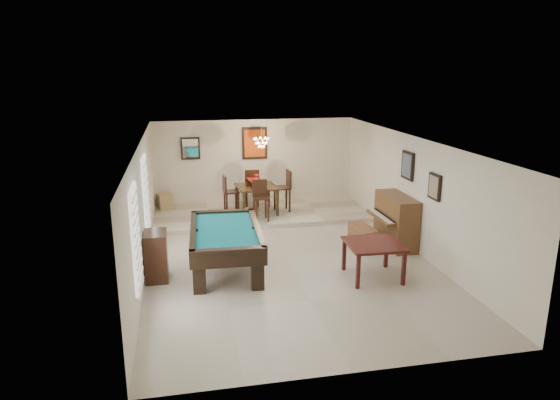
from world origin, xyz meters
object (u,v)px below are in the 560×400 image
object	(u,v)px
square_table	(373,260)
upright_piano	(390,221)
apothecary_chest	(156,256)
dining_table	(257,197)
chandelier	(261,139)
dining_chair_west	(231,195)
corner_bench	(165,201)
piano_bench	(363,237)
flower_vase	(257,178)
pool_table	(226,250)
dining_chair_south	(261,201)
dining_chair_north	(251,187)
dining_chair_east	(282,191)

from	to	relation	value
square_table	upright_piano	size ratio (longest dim) A/B	0.73
apothecary_chest	dining_table	size ratio (longest dim) A/B	0.90
chandelier	square_table	bearing A→B (deg)	-72.35
apothecary_chest	chandelier	xyz separation A→B (m)	(2.76, 3.89, 1.71)
apothecary_chest	dining_chair_west	xyz separation A→B (m)	(1.90, 3.88, 0.18)
upright_piano	apothecary_chest	bearing A→B (deg)	-170.25
upright_piano	corner_bench	distance (m)	6.56
chandelier	apothecary_chest	bearing A→B (deg)	-125.35
piano_bench	flower_vase	distance (m)	3.72
pool_table	square_table	distance (m)	3.02
dining_table	apothecary_chest	bearing A→B (deg)	-124.11
pool_table	chandelier	size ratio (longest dim) A/B	4.37
pool_table	square_table	world-z (taller)	pool_table
dining_chair_south	corner_bench	distance (m)	3.08
dining_table	dining_chair_north	xyz separation A→B (m)	(-0.04, 0.79, 0.11)
square_table	dining_chair_south	distance (m)	4.22
dining_chair_south	chandelier	xyz separation A→B (m)	(0.15, 0.78, 1.54)
flower_vase	pool_table	bearing A→B (deg)	-108.45
flower_vase	dining_chair_east	bearing A→B (deg)	2.46
pool_table	apothecary_chest	xyz separation A→B (m)	(-1.40, -0.22, 0.05)
square_table	flower_vase	world-z (taller)	flower_vase
upright_piano	piano_bench	size ratio (longest dim) A/B	1.53
corner_bench	flower_vase	bearing A→B (deg)	-20.40
square_table	flower_vase	xyz separation A→B (m)	(-1.64, 4.62, 0.76)
piano_bench	dining_chair_west	bearing A→B (deg)	132.42
square_table	corner_bench	distance (m)	6.97
square_table	dining_chair_north	bearing A→B (deg)	107.17
square_table	dining_chair_south	xyz separation A→B (m)	(-1.63, 3.88, 0.30)
square_table	dining_chair_east	world-z (taller)	dining_chair_east
flower_vase	dining_chair_north	bearing A→B (deg)	92.66
dining_chair_south	dining_chair_west	distance (m)	1.04
chandelier	dining_chair_east	bearing A→B (deg)	-0.81
flower_vase	dining_chair_north	size ratio (longest dim) A/B	0.20
corner_bench	piano_bench	bearing A→B (deg)	-40.63
dining_table	dining_chair_east	xyz separation A→B (m)	(0.73, 0.03, 0.14)
dining_chair_north	dining_chair_west	xyz separation A→B (m)	(-0.68, -0.77, -0.01)
flower_vase	dining_chair_south	world-z (taller)	flower_vase
dining_chair_west	corner_bench	world-z (taller)	dining_chair_west
flower_vase	dining_chair_east	xyz separation A→B (m)	(0.73, 0.03, -0.42)
upright_piano	dining_chair_south	world-z (taller)	upright_piano
upright_piano	dining_table	world-z (taller)	upright_piano
corner_bench	dining_chair_north	bearing A→B (deg)	-3.63
dining_chair_south	corner_bench	world-z (taller)	dining_chair_south
square_table	apothecary_chest	size ratio (longest dim) A/B	1.08
dining_table	dining_chair_west	xyz separation A→B (m)	(-0.71, 0.02, 0.10)
piano_bench	corner_bench	size ratio (longest dim) A/B	1.93
dining_table	upright_piano	bearing A→B (deg)	-47.15
dining_chair_north	dining_chair_west	distance (m)	1.02
square_table	flower_vase	bearing A→B (deg)	109.48
square_table	dining_chair_west	distance (m)	5.21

